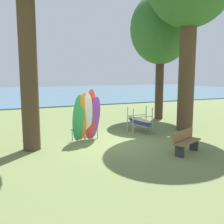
% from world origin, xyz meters
% --- Properties ---
extents(ground_plane, '(80.00, 80.00, 0.00)m').
position_xyz_m(ground_plane, '(0.00, 0.00, 0.00)').
color(ground_plane, olive).
extents(lake_water, '(80.00, 36.00, 0.10)m').
position_xyz_m(lake_water, '(0.00, 30.89, 0.05)').
color(lake_water, '#477084').
rests_on(lake_water, ground).
extents(tree_mid_behind, '(3.85, 3.85, 7.96)m').
position_xyz_m(tree_mid_behind, '(5.34, 4.43, 5.68)').
color(tree_mid_behind, '#42301E').
rests_on(tree_mid_behind, ground).
extents(leaning_board_pile, '(1.35, 0.75, 2.30)m').
position_xyz_m(leaning_board_pile, '(-0.83, 0.83, 1.06)').
color(leaning_board_pile, '#339E56').
rests_on(leaning_board_pile, ground).
extents(board_storage_rack, '(1.15, 2.13, 1.25)m').
position_xyz_m(board_storage_rack, '(2.26, 1.58, 0.52)').
color(board_storage_rack, '#9EA0A5').
rests_on(board_storage_rack, ground).
extents(park_bench, '(1.45, 0.92, 0.85)m').
position_xyz_m(park_bench, '(1.99, -2.33, 0.45)').
color(park_bench, '#2D2D33').
rests_on(park_bench, ground).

